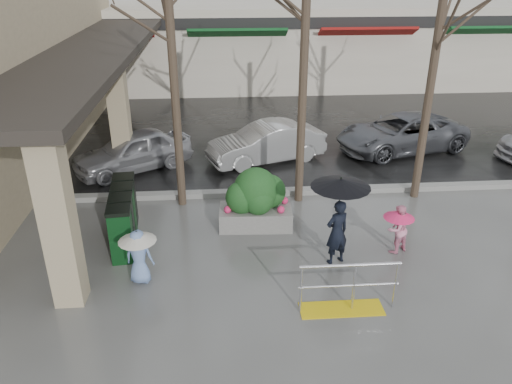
{
  "coord_description": "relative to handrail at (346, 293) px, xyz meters",
  "views": [
    {
      "loc": [
        -0.9,
        -8.74,
        6.09
      ],
      "look_at": [
        -0.14,
        1.43,
        1.3
      ],
      "focal_mm": 35.0,
      "sensor_mm": 36.0,
      "label": 1
    }
  ],
  "objects": [
    {
      "name": "street_asphalt",
      "position": [
        -1.36,
        23.2,
        -0.37
      ],
      "size": [
        120.0,
        36.0,
        0.01
      ],
      "primitive_type": "cube",
      "color": "black",
      "rests_on": "ground"
    },
    {
      "name": "storefront_row",
      "position": [
        0.64,
        19.17,
        1.64
      ],
      "size": [
        34.0,
        6.74,
        4.0
      ],
      "color": "beige",
      "rests_on": "ground"
    },
    {
      "name": "child_blue",
      "position": [
        -3.99,
        1.23,
        0.35
      ],
      "size": [
        0.77,
        0.77,
        1.19
      ],
      "rotation": [
        0.0,
        0.0,
        2.93
      ],
      "color": "#7291CB",
      "rests_on": "ground"
    },
    {
      "name": "canopy_slab",
      "position": [
        -6.16,
        9.2,
        3.25
      ],
      "size": [
        2.8,
        18.0,
        0.25
      ],
      "primitive_type": "cube",
      "color": "#2D2823",
      "rests_on": "pillar_front"
    },
    {
      "name": "tree_west",
      "position": [
        -3.36,
        4.8,
        4.71
      ],
      "size": [
        3.2,
        3.2,
        6.8
      ],
      "color": "#382B21",
      "rests_on": "ground"
    },
    {
      "name": "car_b",
      "position": [
        -0.78,
        7.79,
        0.25
      ],
      "size": [
        4.05,
        2.56,
        1.26
      ],
      "primitive_type": "imported",
      "rotation": [
        0.0,
        0.0,
        -1.22
      ],
      "color": "silver",
      "rests_on": "ground"
    },
    {
      "name": "news_boxes",
      "position": [
        -4.58,
        2.97,
        0.26
      ],
      "size": [
        0.74,
        2.32,
        1.27
      ],
      "rotation": [
        0.0,
        0.0,
        0.1
      ],
      "color": "#0E3E18",
      "rests_on": "ground"
    },
    {
      "name": "ground",
      "position": [
        -1.36,
        1.2,
        -0.38
      ],
      "size": [
        120.0,
        120.0,
        0.0
      ],
      "primitive_type": "plane",
      "color": "#51514F",
      "rests_on": "ground"
    },
    {
      "name": "curb",
      "position": [
        -1.36,
        5.2,
        -0.3
      ],
      "size": [
        120.0,
        0.3,
        0.15
      ],
      "primitive_type": "cube",
      "color": "gray",
      "rests_on": "ground"
    },
    {
      "name": "planter",
      "position": [
        -1.45,
        3.42,
        0.37
      ],
      "size": [
        1.82,
        1.05,
        1.56
      ],
      "rotation": [
        0.0,
        0.0,
        -0.05
      ],
      "color": "slate",
      "rests_on": "ground"
    },
    {
      "name": "handrail",
      "position": [
        0.0,
        0.0,
        0.0
      ],
      "size": [
        1.9,
        0.5,
        1.03
      ],
      "color": "yellow",
      "rests_on": "ground"
    },
    {
      "name": "tree_mideast",
      "position": [
        3.14,
        4.8,
        4.48
      ],
      "size": [
        3.2,
        3.2,
        6.5
      ],
      "color": "#382B21",
      "rests_on": "ground"
    },
    {
      "name": "woman",
      "position": [
        0.17,
        1.64,
        0.94
      ],
      "size": [
        1.25,
        1.25,
        2.04
      ],
      "rotation": [
        0.0,
        0.0,
        3.54
      ],
      "color": "black",
      "rests_on": "ground"
    },
    {
      "name": "car_c",
      "position": [
        3.96,
        8.46,
        0.25
      ],
      "size": [
        4.93,
        3.24,
        1.26
      ],
      "primitive_type": "imported",
      "rotation": [
        0.0,
        0.0,
        -1.3
      ],
      "color": "slate",
      "rests_on": "ground"
    },
    {
      "name": "pillar_back",
      "position": [
        -5.26,
        7.2,
        1.37
      ],
      "size": [
        0.55,
        0.55,
        3.5
      ],
      "primitive_type": "cube",
      "color": "tan",
      "rests_on": "ground"
    },
    {
      "name": "pillar_front",
      "position": [
        -5.26,
        0.7,
        1.37
      ],
      "size": [
        0.55,
        0.55,
        3.5
      ],
      "primitive_type": "cube",
      "color": "tan",
      "rests_on": "ground"
    },
    {
      "name": "car_a",
      "position": [
        -5.02,
        7.35,
        0.25
      ],
      "size": [
        3.93,
        3.21,
        1.26
      ],
      "primitive_type": "imported",
      "rotation": [
        0.0,
        0.0,
        -1.02
      ],
      "color": "#A7A7AB",
      "rests_on": "ground"
    },
    {
      "name": "child_pink",
      "position": [
        1.64,
        1.99,
        0.29
      ],
      "size": [
        0.69,
        0.69,
        1.15
      ],
      "rotation": [
        0.0,
        0.0,
        3.59
      ],
      "color": "pink",
      "rests_on": "ground"
    }
  ]
}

